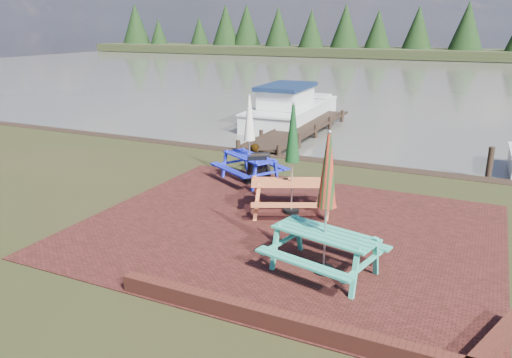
{
  "coord_description": "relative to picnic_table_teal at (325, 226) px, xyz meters",
  "views": [
    {
      "loc": [
        3.81,
        -8.63,
        4.41
      ],
      "look_at": [
        -0.88,
        1.28,
        1.0
      ],
      "focal_mm": 35.0,
      "sensor_mm": 36.0,
      "label": 1
    }
  ],
  "objects": [
    {
      "name": "boat_jetty",
      "position": [
        -6.26,
        14.25,
        -0.5
      ],
      "size": [
        2.73,
        7.4,
        2.12
      ],
      "rotation": [
        0.0,
        0.0,
        0.03
      ],
      "color": "beige",
      "rests_on": "ground"
    },
    {
      "name": "person",
      "position": [
        -4.08,
        5.65,
        -0.1
      ],
      "size": [
        0.7,
        0.58,
        1.66
      ],
      "primitive_type": "imported",
      "rotation": [
        0.0,
        0.0,
        2.8
      ],
      "color": "gray",
      "rests_on": "ground"
    },
    {
      "name": "water",
      "position": [
        -1.38,
        37.57,
        -0.93
      ],
      "size": [
        120.0,
        60.0,
        0.02
      ],
      "primitive_type": "cube",
      "color": "#4A473F",
      "rests_on": "ground"
    },
    {
      "name": "picnic_table_teal",
      "position": [
        0.0,
        0.0,
        0.0
      ],
      "size": [
        2.25,
        2.09,
        2.66
      ],
      "rotation": [
        0.0,
        0.0,
        -0.23
      ],
      "color": "teal",
      "rests_on": "ground"
    },
    {
      "name": "jetty",
      "position": [
        -4.88,
        11.84,
        -0.82
      ],
      "size": [
        1.76,
        9.08,
        1.0
      ],
      "color": "black",
      "rests_on": "ground"
    },
    {
      "name": "far_treeline",
      "position": [
        -1.38,
        66.57,
        2.35
      ],
      "size": [
        120.0,
        10.0,
        8.1
      ],
      "color": "black",
      "rests_on": "ground"
    },
    {
      "name": "paving",
      "position": [
        -1.38,
        1.57,
        -0.92
      ],
      "size": [
        9.0,
        7.5,
        0.02
      ],
      "primitive_type": "cube",
      "color": "black",
      "rests_on": "ground"
    },
    {
      "name": "chalkboard",
      "position": [
        -3.34,
        4.33,
        -0.47
      ],
      "size": [
        0.57,
        0.78,
        0.88
      ],
      "rotation": [
        0.0,
        0.0,
        0.6
      ],
      "color": "black",
      "rests_on": "ground"
    },
    {
      "name": "brick_wall",
      "position": [
        0.76,
        -1.85,
        -0.78
      ],
      "size": [
        6.21,
        1.79,
        0.3
      ],
      "color": "#4C1E16",
      "rests_on": "ground"
    },
    {
      "name": "picnic_table_blue",
      "position": [
        -3.71,
        4.48,
        -0.05
      ],
      "size": [
        2.38,
        2.3,
        2.52
      ],
      "rotation": [
        0.0,
        0.0,
        -0.52
      ],
      "color": "#1821BA",
      "rests_on": "ground"
    },
    {
      "name": "picnic_table_red",
      "position": [
        -1.65,
        2.57,
        0.01
      ],
      "size": [
        2.47,
        2.36,
        2.68
      ],
      "rotation": [
        0.0,
        0.0,
        0.43
      ],
      "color": "#C65F32",
      "rests_on": "ground"
    },
    {
      "name": "ground",
      "position": [
        -1.38,
        0.57,
        -0.93
      ],
      "size": [
        120.0,
        120.0,
        0.0
      ],
      "primitive_type": "plane",
      "color": "black",
      "rests_on": "ground"
    }
  ]
}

